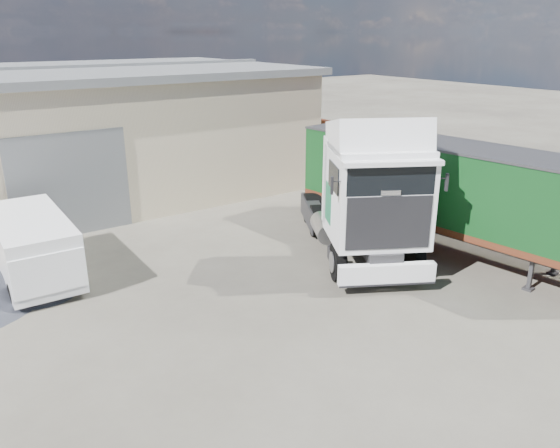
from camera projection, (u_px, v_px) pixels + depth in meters
ground at (288, 341)px, 12.62m from camera, size 120.00×120.00×0.00m
brick_boundary_wall at (426, 170)px, 23.06m from camera, size 0.35×26.00×2.50m
tractor_unit at (368, 201)px, 16.38m from camera, size 5.58×7.22×4.66m
box_trailer at (443, 186)px, 17.30m from camera, size 3.46×10.75×3.51m
panel_van at (34, 249)px, 15.42m from camera, size 1.97×4.56×1.84m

